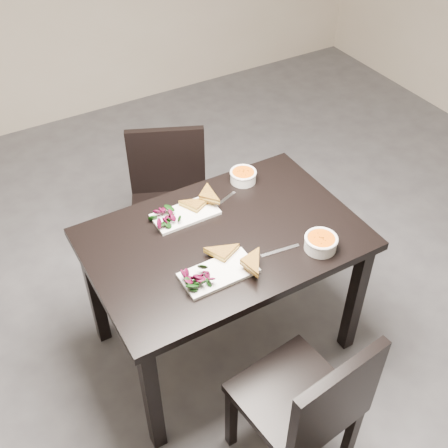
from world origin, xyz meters
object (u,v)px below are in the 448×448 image
object	(u,v)px
table	(224,252)
plate_near	(219,273)
chair_far	(169,197)
chair_near	(310,404)
soup_bowl_near	(321,242)
plate_far	(185,214)
soup_bowl_far	(243,176)

from	to	relation	value
table	plate_near	size ratio (longest dim) A/B	3.84
table	chair_far	bearing A→B (deg)	86.70
chair_near	soup_bowl_near	bearing A→B (deg)	45.37
table	plate_far	xyz separation A→B (m)	(-0.09, 0.21, 0.11)
table	soup_bowl_near	distance (m)	0.44
chair_near	soup_bowl_far	world-z (taller)	chair_near
chair_far	soup_bowl_far	distance (m)	0.54
table	soup_bowl_near	size ratio (longest dim) A/B	8.31
soup_bowl_near	plate_far	world-z (taller)	soup_bowl_near
table	chair_near	bearing A→B (deg)	-93.65
chair_near	plate_near	xyz separation A→B (m)	(-0.09, 0.55, 0.27)
soup_bowl_near	soup_bowl_far	world-z (taller)	soup_bowl_near
table	plate_far	size ratio (longest dim) A/B	4.00
chair_far	soup_bowl_near	xyz separation A→B (m)	(0.28, -0.95, 0.30)
plate_far	soup_bowl_far	bearing A→B (deg)	13.93
chair_far	plate_far	xyz separation A→B (m)	(-0.12, -0.47, 0.27)
chair_far	plate_far	world-z (taller)	chair_far
plate_near	soup_bowl_far	size ratio (longest dim) A/B	2.37
table	chair_far	xyz separation A→B (m)	(0.04, 0.67, -0.17)
soup_bowl_near	plate_far	distance (m)	0.63
soup_bowl_far	soup_bowl_near	bearing A→B (deg)	-86.30
chair_far	plate_near	distance (m)	0.92
soup_bowl_near	chair_near	bearing A→B (deg)	-128.20
table	chair_near	xyz separation A→B (m)	(-0.05, -0.74, -0.17)
chair_near	soup_bowl_far	xyz separation A→B (m)	(0.33, 1.04, 0.30)
table	plate_near	bearing A→B (deg)	-125.46
plate_near	plate_far	distance (m)	0.40
soup_bowl_near	soup_bowl_far	size ratio (longest dim) A/B	1.09
table	soup_bowl_near	bearing A→B (deg)	-40.82
plate_near	soup_bowl_far	world-z (taller)	soup_bowl_far
chair_near	chair_far	bearing A→B (deg)	80.09
chair_far	plate_near	xyz separation A→B (m)	(-0.17, -0.86, 0.27)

